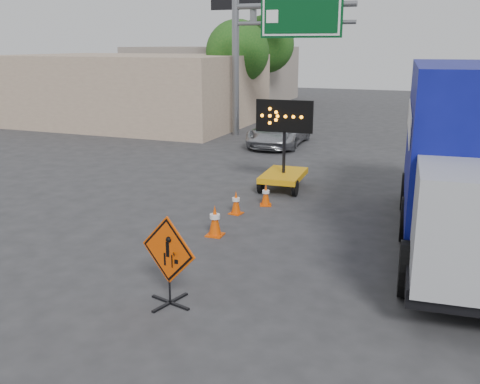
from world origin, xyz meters
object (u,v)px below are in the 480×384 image
Objects in this scene: arrow_board at (284,170)px; pickup_truck at (279,131)px; box_truck at (471,168)px; construction_sign at (169,258)px.

pickup_truck is (-2.53, 7.53, 0.01)m from arrow_board.
arrow_board is 0.32× the size of box_truck.
arrow_board is 7.95m from pickup_truck.
construction_sign is 7.19m from box_truck.
box_truck is (7.99, -11.00, 1.23)m from pickup_truck.
box_truck reaches higher than construction_sign.
arrow_board is at bearing -74.68° from pickup_truck.
construction_sign is 0.58× the size of arrow_board.
pickup_truck is 0.53× the size of box_truck.
box_truck is (5.46, -3.46, 1.25)m from arrow_board.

